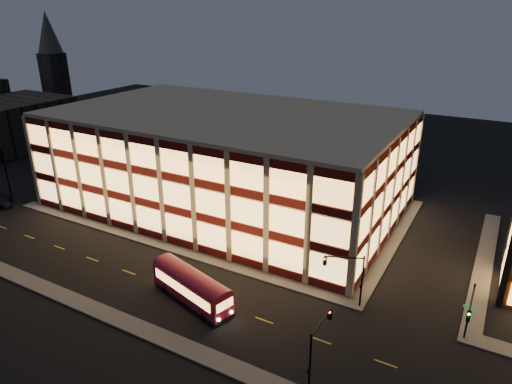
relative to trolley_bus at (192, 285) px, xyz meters
The scene contains 15 objects.
ground 10.66m from the trolley_bus, 138.97° to the left, with size 200.00×200.00×0.00m, color black.
sidewalk_office_south 13.58m from the trolley_bus, 144.16° to the left, with size 54.00×2.00×0.15m, color #514F4C.
sidewalk_office_east 28.31m from the trolley_bus, 57.70° to the left, with size 2.00×30.00×0.15m, color #514F4C.
sidewalk_tower_west 35.42m from the trolley_bus, 42.46° to the left, with size 2.00×30.00×0.15m, color #514F4C.
sidewalk_near 10.17m from the trolley_bus, 142.25° to the right, with size 100.00×2.00×0.15m, color #514F4C.
office_building 26.67m from the trolley_bus, 114.46° to the left, with size 50.45×30.45×14.50m.
church_tower 91.20m from the trolley_bus, 148.96° to the left, with size 5.00×5.00×18.00m, color #2D2621.
church_spire 93.33m from the trolley_bus, 148.96° to the left, with size 6.00×6.00×10.00m, color #4C473F.
traffic_signal_far 16.12m from the trolley_bus, 26.45° to the left, with size 3.79×1.87×6.00m.
traffic_signal_right 26.44m from the trolley_bus, 13.73° to the left, with size 1.20×4.37×6.00m.
traffic_signal_near 16.28m from the trolley_bus, 14.91° to the right, with size 0.32×4.45×6.00m.
street_lamp_a 42.75m from the trolley_bus, 169.59° to the left, with size 0.44×1.22×9.02m.
trolley_bus is the anchor object (origin of this frame).
parked_car_0 42.96m from the trolley_bus, behind, with size 1.58×3.92×1.33m, color black.
parked_car_1 41.12m from the trolley_bus, behind, with size 1.43×4.11×1.35m, color black.
Camera 1 is at (33.40, -38.56, 28.69)m, focal length 32.00 mm.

